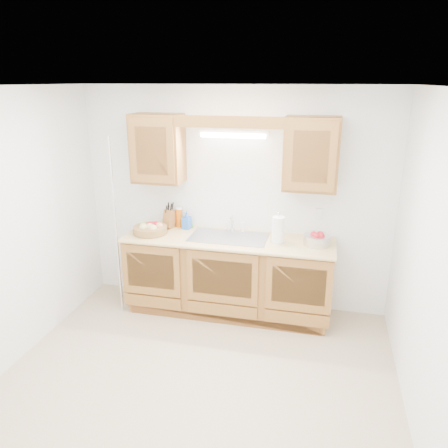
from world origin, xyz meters
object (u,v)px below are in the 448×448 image
(fruit_basket, at_px, (150,229))
(apple_bowl, at_px, (317,239))
(paper_towel, at_px, (278,230))
(knife_block, at_px, (170,218))

(fruit_basket, distance_m, apple_bowl, 1.84)
(paper_towel, distance_m, apple_bowl, 0.41)
(knife_block, bearing_deg, apple_bowl, 12.05)
(fruit_basket, distance_m, knife_block, 0.29)
(knife_block, relative_size, paper_towel, 0.92)
(fruit_basket, height_order, paper_towel, paper_towel)
(apple_bowl, bearing_deg, knife_block, 173.72)
(paper_towel, bearing_deg, apple_bowl, 1.94)
(knife_block, xyz_separation_m, paper_towel, (1.29, -0.20, 0.03))
(fruit_basket, bearing_deg, knife_block, 59.58)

